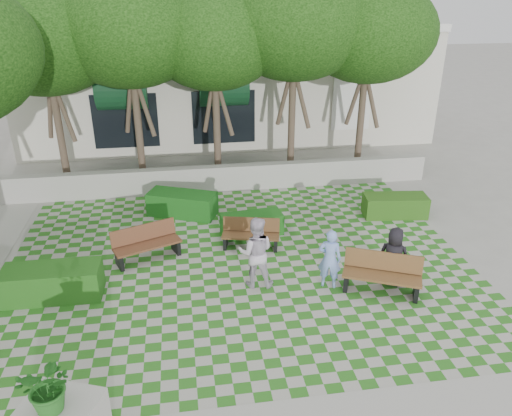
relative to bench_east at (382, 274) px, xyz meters
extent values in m
plane|color=gray|center=(-3.20, 0.69, -0.46)|extent=(90.00, 90.00, 0.00)
plane|color=#2B721E|center=(-3.20, 1.69, -0.46)|extent=(12.00, 12.00, 0.00)
cube|color=#9E9B93|center=(-3.20, 6.89, -0.01)|extent=(15.00, 0.36, 0.90)
cube|color=brown|center=(-0.03, -0.07, -0.01)|extent=(1.89, 1.26, 0.06)
cube|color=brown|center=(0.08, 0.17, 0.27)|extent=(1.72, 0.87, 0.46)
cube|color=black|center=(-0.77, 0.27, -0.24)|extent=(0.30, 0.50, 0.45)
cube|color=black|center=(0.71, -0.40, -0.24)|extent=(0.30, 0.50, 0.45)
cube|color=#50331B|center=(-2.79, 2.56, -0.07)|extent=(1.65, 0.84, 0.05)
cube|color=#50331B|center=(-2.74, 2.78, 0.17)|extent=(1.56, 0.48, 0.40)
cube|color=black|center=(-3.47, 2.72, -0.27)|extent=(0.19, 0.45, 0.39)
cube|color=black|center=(-2.11, 2.40, -0.27)|extent=(0.19, 0.45, 0.39)
cube|color=#56301D|center=(-5.58, 2.36, -0.02)|extent=(1.84, 1.16, 0.06)
cube|color=#56301D|center=(-5.68, 2.60, 0.25)|extent=(1.69, 0.78, 0.44)
cube|color=black|center=(-6.31, 2.06, -0.25)|extent=(0.28, 0.49, 0.43)
cube|color=black|center=(-4.86, 2.65, -0.25)|extent=(0.28, 0.49, 0.43)
cube|color=#244F15|center=(2.02, 3.93, -0.12)|extent=(2.03, 1.01, 0.68)
cube|color=#144D14|center=(-2.63, 3.42, -0.15)|extent=(1.85, 0.90, 0.62)
cube|color=#144C16|center=(-4.61, 5.04, -0.09)|extent=(2.29, 1.62, 0.74)
cube|color=#1B4F15|center=(-7.72, 0.97, -0.07)|extent=(2.24, 0.93, 0.78)
imported|color=#246820|center=(-6.63, -3.72, 1.09)|extent=(0.98, 0.92, 0.87)
imported|color=#7F9EE8|center=(-1.19, 0.41, 0.30)|extent=(0.66, 0.55, 1.53)
imported|color=black|center=(0.37, 0.27, 0.30)|extent=(0.88, 0.80, 1.52)
imported|color=silver|center=(-2.93, 0.75, 0.44)|extent=(0.99, 0.84, 1.81)
cylinder|color=#47382B|center=(-8.70, 8.29, 1.36)|extent=(0.26, 0.26, 3.64)
ellipsoid|color=#1E4C11|center=(-8.70, 8.29, 4.61)|extent=(4.80, 4.80, 3.60)
cylinder|color=#47382B|center=(-6.00, 8.29, 1.44)|extent=(0.26, 0.26, 3.81)
ellipsoid|color=#1E4C11|center=(-6.00, 8.29, 4.84)|extent=(5.00, 5.00, 3.75)
cylinder|color=#47382B|center=(-3.20, 8.29, 1.33)|extent=(0.26, 0.26, 3.58)
ellipsoid|color=#1E4C11|center=(-3.20, 8.29, 4.53)|extent=(4.60, 4.60, 3.45)
cylinder|color=#47382B|center=(-0.40, 8.29, 1.50)|extent=(0.26, 0.26, 3.92)
ellipsoid|color=#1E4C11|center=(-0.40, 8.29, 5.00)|extent=(5.20, 5.20, 3.90)
cylinder|color=#47382B|center=(2.30, 8.29, 1.39)|extent=(0.26, 0.26, 3.70)
ellipsoid|color=#1E4C11|center=(2.30, 8.29, 4.69)|extent=(4.80, 4.80, 3.60)
cube|color=beige|center=(-2.20, 14.89, 2.04)|extent=(18.00, 8.00, 5.00)
cube|color=white|center=(-2.20, 10.89, 4.54)|extent=(18.00, 0.30, 0.30)
cube|color=black|center=(2.80, 10.87, 1.74)|extent=(1.40, 0.10, 2.40)
cylinder|color=#103D1F|center=(-6.70, 10.87, 2.54)|extent=(3.00, 1.80, 1.80)
cube|color=black|center=(-6.70, 10.87, 1.14)|extent=(2.60, 0.08, 2.20)
cylinder|color=#103D1F|center=(-2.70, 10.87, 2.54)|extent=(3.00, 1.80, 1.80)
cube|color=black|center=(-2.70, 10.87, 1.14)|extent=(2.60, 0.08, 2.20)
camera|label=1|loc=(-4.53, -9.52, 6.42)|focal=35.00mm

